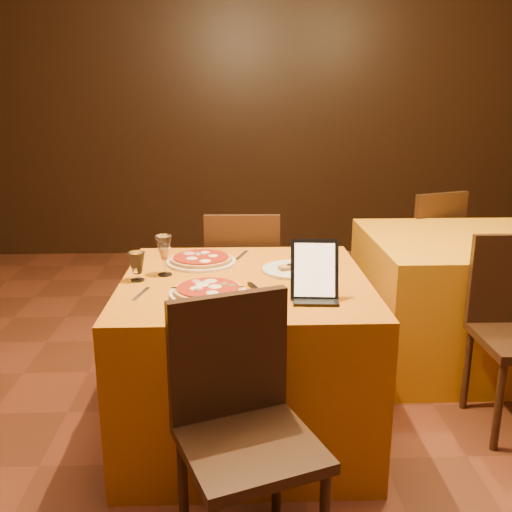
{
  "coord_description": "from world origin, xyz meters",
  "views": [
    {
      "loc": [
        -0.27,
        -2.16,
        1.54
      ],
      "look_at": [
        -0.18,
        0.26,
        0.86
      ],
      "focal_mm": 40.0,
      "sensor_mm": 36.0,
      "label": 1
    }
  ],
  "objects_px": {
    "chair_side_far": "(419,251)",
    "pizza_near": "(208,292)",
    "side_table": "(460,298)",
    "water_glass": "(137,267)",
    "chair_main_far": "(242,283)",
    "tablet": "(314,269)",
    "pizza_far": "(201,260)",
    "chair_main_near": "(250,446)",
    "main_table": "(245,355)",
    "wine_glass": "(164,255)"
  },
  "relations": [
    {
      "from": "chair_main_far",
      "to": "tablet",
      "type": "xyz_separation_m",
      "value": [
        0.28,
        -1.09,
        0.41
      ]
    },
    {
      "from": "water_glass",
      "to": "tablet",
      "type": "distance_m",
      "value": 0.79
    },
    {
      "from": "chair_side_far",
      "to": "pizza_near",
      "type": "xyz_separation_m",
      "value": [
        -1.45,
        -1.73,
        0.31
      ]
    },
    {
      "from": "pizza_far",
      "to": "pizza_near",
      "type": "bearing_deg",
      "value": -83.56
    },
    {
      "from": "main_table",
      "to": "pizza_near",
      "type": "distance_m",
      "value": 0.47
    },
    {
      "from": "main_table",
      "to": "tablet",
      "type": "height_order",
      "value": "tablet"
    },
    {
      "from": "side_table",
      "to": "tablet",
      "type": "height_order",
      "value": "tablet"
    },
    {
      "from": "main_table",
      "to": "wine_glass",
      "type": "bearing_deg",
      "value": 170.24
    },
    {
      "from": "side_table",
      "to": "chair_main_near",
      "type": "relative_size",
      "value": 1.21
    },
    {
      "from": "pizza_far",
      "to": "wine_glass",
      "type": "height_order",
      "value": "wine_glass"
    },
    {
      "from": "chair_main_near",
      "to": "wine_glass",
      "type": "bearing_deg",
      "value": 91.37
    },
    {
      "from": "chair_main_far",
      "to": "chair_side_far",
      "type": "bearing_deg",
      "value": -151.3
    },
    {
      "from": "side_table",
      "to": "pizza_far",
      "type": "height_order",
      "value": "pizza_far"
    },
    {
      "from": "wine_glass",
      "to": "pizza_near",
      "type": "bearing_deg",
      "value": -53.32
    },
    {
      "from": "water_glass",
      "to": "chair_main_near",
      "type": "bearing_deg",
      "value": -60.04
    },
    {
      "from": "chair_main_far",
      "to": "tablet",
      "type": "bearing_deg",
      "value": 105.1
    },
    {
      "from": "chair_main_far",
      "to": "pizza_far",
      "type": "bearing_deg",
      "value": 71.21
    },
    {
      "from": "side_table",
      "to": "pizza_near",
      "type": "distance_m",
      "value": 1.78
    },
    {
      "from": "side_table",
      "to": "water_glass",
      "type": "xyz_separation_m",
      "value": [
        -1.77,
        -0.74,
        0.44
      ]
    },
    {
      "from": "main_table",
      "to": "tablet",
      "type": "xyz_separation_m",
      "value": [
        0.28,
        -0.26,
        0.49
      ]
    },
    {
      "from": "wine_glass",
      "to": "water_glass",
      "type": "height_order",
      "value": "wine_glass"
    },
    {
      "from": "pizza_far",
      "to": "tablet",
      "type": "xyz_separation_m",
      "value": [
        0.48,
        -0.51,
        0.1
      ]
    },
    {
      "from": "chair_side_far",
      "to": "side_table",
      "type": "bearing_deg",
      "value": 68.58
    },
    {
      "from": "pizza_far",
      "to": "wine_glass",
      "type": "xyz_separation_m",
      "value": [
        -0.16,
        -0.19,
        0.08
      ]
    },
    {
      "from": "water_glass",
      "to": "chair_main_far",
      "type": "bearing_deg",
      "value": 60.71
    },
    {
      "from": "chair_main_far",
      "to": "tablet",
      "type": "distance_m",
      "value": 1.2
    },
    {
      "from": "pizza_near",
      "to": "pizza_far",
      "type": "height_order",
      "value": "same"
    },
    {
      "from": "chair_main_far",
      "to": "wine_glass",
      "type": "relative_size",
      "value": 4.79
    },
    {
      "from": "side_table",
      "to": "chair_side_far",
      "type": "bearing_deg",
      "value": 90.0
    },
    {
      "from": "chair_side_far",
      "to": "chair_main_far",
      "type": "bearing_deg",
      "value": 6.34
    },
    {
      "from": "pizza_near",
      "to": "chair_main_far",
      "type": "bearing_deg",
      "value": 81.56
    },
    {
      "from": "chair_side_far",
      "to": "water_glass",
      "type": "bearing_deg",
      "value": 19.39
    },
    {
      "from": "chair_main_near",
      "to": "pizza_far",
      "type": "relative_size",
      "value": 2.69
    },
    {
      "from": "side_table",
      "to": "chair_main_near",
      "type": "xyz_separation_m",
      "value": [
        -1.3,
        -1.57,
        0.08
      ]
    },
    {
      "from": "chair_main_near",
      "to": "water_glass",
      "type": "distance_m",
      "value": 1.02
    },
    {
      "from": "main_table",
      "to": "chair_main_far",
      "type": "relative_size",
      "value": 1.21
    },
    {
      "from": "main_table",
      "to": "water_glass",
      "type": "bearing_deg",
      "value": -178.16
    },
    {
      "from": "tablet",
      "to": "chair_main_near",
      "type": "bearing_deg",
      "value": -111.27
    },
    {
      "from": "tablet",
      "to": "wine_glass",
      "type": "bearing_deg",
      "value": 157.37
    },
    {
      "from": "side_table",
      "to": "main_table",
      "type": "bearing_deg",
      "value": -150.82
    },
    {
      "from": "pizza_far",
      "to": "tablet",
      "type": "bearing_deg",
      "value": -46.62
    },
    {
      "from": "pizza_far",
      "to": "side_table",
      "type": "bearing_deg",
      "value": 17.46
    },
    {
      "from": "chair_main_far",
      "to": "chair_side_far",
      "type": "distance_m",
      "value": 1.47
    },
    {
      "from": "chair_main_far",
      "to": "pizza_far",
      "type": "relative_size",
      "value": 2.69
    },
    {
      "from": "chair_side_far",
      "to": "tablet",
      "type": "xyz_separation_m",
      "value": [
        -1.02,
        -1.78,
        0.41
      ]
    },
    {
      "from": "pizza_near",
      "to": "side_table",
      "type": "bearing_deg",
      "value": 32.93
    },
    {
      "from": "main_table",
      "to": "chair_main_near",
      "type": "xyz_separation_m",
      "value": [
        -0.0,
        -0.84,
        0.08
      ]
    },
    {
      "from": "chair_main_far",
      "to": "water_glass",
      "type": "relative_size",
      "value": 7.0
    },
    {
      "from": "pizza_near",
      "to": "water_glass",
      "type": "xyz_separation_m",
      "value": [
        -0.32,
        0.2,
        0.05
      ]
    },
    {
      "from": "main_table",
      "to": "tablet",
      "type": "relative_size",
      "value": 4.51
    }
  ]
}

